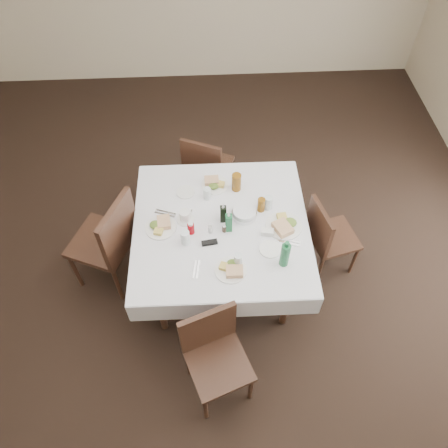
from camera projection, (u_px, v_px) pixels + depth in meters
name	position (u px, v px, depth m)	size (l,w,h in m)	color
ground_plane	(203.00, 293.00, 4.04)	(7.00, 7.00, 0.00)	black
room_shell	(192.00, 156.00, 2.69)	(6.04, 7.04, 2.80)	beige
dining_table	(221.00, 230.00, 3.62)	(1.45, 1.45, 0.76)	black
chair_north	(206.00, 166.00, 4.36)	(0.54, 0.54, 0.87)	black
chair_south	(214.00, 350.00, 3.16)	(0.55, 0.55, 0.90)	black
chair_east	(326.00, 235.00, 3.85)	(0.48, 0.48, 0.84)	black
chair_west	(110.00, 239.00, 3.68)	(0.64, 0.64, 1.04)	black
meal_north	(214.00, 184.00, 3.82)	(0.24, 0.24, 0.05)	white
meal_south	(232.00, 269.00, 3.28)	(0.24, 0.24, 0.05)	white
meal_east	(284.00, 225.00, 3.53)	(0.30, 0.30, 0.06)	white
meal_west	(161.00, 226.00, 3.53)	(0.25, 0.25, 0.06)	white
side_plate_a	(186.00, 192.00, 3.78)	(0.16, 0.16, 0.01)	white
side_plate_b	(270.00, 249.00, 3.41)	(0.17, 0.17, 0.01)	white
water_n	(207.00, 194.00, 3.70)	(0.06, 0.06, 0.12)	silver
water_s	(238.00, 260.00, 3.28)	(0.06, 0.06, 0.12)	silver
water_e	(268.00, 203.00, 3.62)	(0.07, 0.07, 0.13)	silver
water_w	(185.00, 238.00, 3.40)	(0.07, 0.07, 0.13)	silver
iced_tea_a	(236.00, 182.00, 3.74)	(0.08, 0.08, 0.17)	brown
iced_tea_b	(261.00, 205.00, 3.61)	(0.06, 0.06, 0.13)	brown
bread_basket	(244.00, 213.00, 3.59)	(0.21, 0.21, 0.07)	silver
oil_cruet_dark	(223.00, 213.00, 3.52)	(0.05, 0.05, 0.21)	black
oil_cruet_green	(229.00, 222.00, 3.46)	(0.05, 0.05, 0.22)	#1C6739
ketchup_bottle	(191.00, 228.00, 3.47)	(0.06, 0.06, 0.12)	#990008
salt_shaker	(210.00, 229.00, 3.49)	(0.03, 0.03, 0.08)	white
pepper_shaker	(224.00, 228.00, 3.49)	(0.04, 0.04, 0.08)	#3D2C22
coffee_mug	(185.00, 216.00, 3.56)	(0.14, 0.14, 0.11)	white
sunglasses	(209.00, 243.00, 3.43)	(0.13, 0.06, 0.03)	black
green_bottle	(285.00, 254.00, 3.24)	(0.07, 0.07, 0.27)	#1C6739
sugar_caddy	(267.00, 232.00, 3.48)	(0.11, 0.07, 0.05)	white
cutlery_n	(237.00, 180.00, 3.87)	(0.07, 0.16, 0.01)	silver
cutlery_s	(196.00, 269.00, 3.29)	(0.06, 0.17, 0.01)	silver
cutlery_e	(288.00, 241.00, 3.45)	(0.20, 0.11, 0.01)	silver
cutlery_w	(165.00, 213.00, 3.63)	(0.18, 0.10, 0.01)	silver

